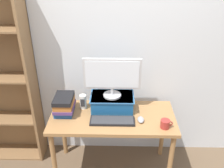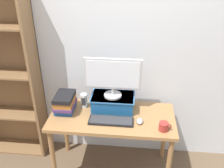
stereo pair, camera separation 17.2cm
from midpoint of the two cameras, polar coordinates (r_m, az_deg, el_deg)
ground_plane at (r=3.07m, az=1.70°, el=-18.67°), size 12.00×12.00×0.00m
back_wall at (r=2.68m, az=2.76°, el=7.64°), size 7.00×0.08×2.60m
desk at (r=2.64m, az=1.90°, el=-9.00°), size 1.28×0.59×0.74m
riser_box at (r=2.65m, az=2.05°, el=-4.09°), size 0.46×0.29×0.15m
computer_monitor at (r=2.50m, az=2.17°, el=1.82°), size 0.58×0.18×0.42m
keyboard at (r=2.49m, az=1.67°, el=-8.45°), size 0.44×0.15×0.02m
computer_mouse at (r=2.50m, az=8.35°, el=-8.40°), size 0.06×0.10×0.04m
book_stack at (r=2.63m, az=-8.88°, el=-4.25°), size 0.20×0.27×0.20m
coffee_mug at (r=2.44m, az=13.79°, el=-9.45°), size 0.12×0.09×0.08m
desk_speaker at (r=2.69m, az=-4.59°, el=-3.81°), size 0.07×0.08×0.16m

